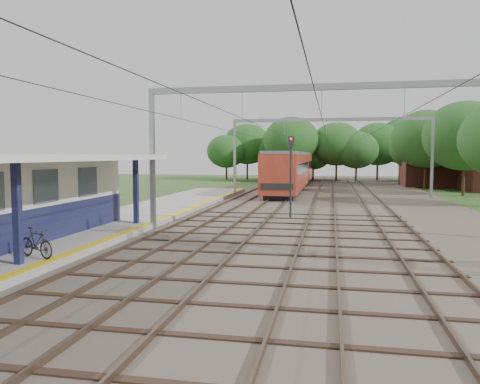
# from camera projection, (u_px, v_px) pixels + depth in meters

# --- Properties ---
(ground) EXTENTS (160.00, 160.00, 0.00)m
(ground) POSITION_uv_depth(u_px,v_px,m) (100.00, 384.00, 7.68)
(ground) COLOR #2D4C1E
(ground) RESTS_ON ground
(ballast_bed) EXTENTS (18.00, 90.00, 0.10)m
(ballast_bed) POSITION_uv_depth(u_px,v_px,m) (335.00, 203.00, 36.26)
(ballast_bed) COLOR #473D33
(ballast_bed) RESTS_ON ground
(platform) EXTENTS (5.00, 52.00, 0.35)m
(platform) POSITION_uv_depth(u_px,v_px,m) (97.00, 229.00, 22.80)
(platform) COLOR gray
(platform) RESTS_ON ground
(yellow_stripe) EXTENTS (0.45, 52.00, 0.01)m
(yellow_stripe) POSITION_uv_depth(u_px,v_px,m) (141.00, 226.00, 22.35)
(yellow_stripe) COLOR yellow
(yellow_stripe) RESTS_ON platform
(rail_tracks) EXTENTS (11.80, 88.00, 0.15)m
(rail_tracks) POSITION_uv_depth(u_px,v_px,m) (303.00, 201.00, 36.73)
(rail_tracks) COLOR brown
(rail_tracks) RESTS_ON ballast_bed
(catenary_system) EXTENTS (17.22, 88.00, 7.00)m
(catenary_system) POSITION_uv_depth(u_px,v_px,m) (328.00, 129.00, 31.33)
(catenary_system) COLOR gray
(catenary_system) RESTS_ON ground
(tree_band) EXTENTS (31.72, 30.88, 8.82)m
(tree_band) POSITION_uv_depth(u_px,v_px,m) (333.00, 146.00, 62.44)
(tree_band) COLOR #382619
(tree_band) RESTS_ON ground
(house_far) EXTENTS (8.00, 6.12, 8.66)m
(house_far) POSITION_uv_depth(u_px,v_px,m) (438.00, 160.00, 55.23)
(house_far) COLOR brown
(house_far) RESTS_ON ground
(bicycle) EXTENTS (1.74, 1.05, 1.01)m
(bicycle) POSITION_uv_depth(u_px,v_px,m) (36.00, 243.00, 15.50)
(bicycle) COLOR black
(bicycle) RESTS_ON platform
(train) EXTENTS (3.05, 38.02, 4.00)m
(train) POSITION_uv_depth(u_px,v_px,m) (295.00, 168.00, 55.10)
(train) COLOR black
(train) RESTS_ON ballast_bed
(signal_post) EXTENTS (0.38, 0.32, 4.85)m
(signal_post) POSITION_uv_depth(u_px,v_px,m) (291.00, 165.00, 27.25)
(signal_post) COLOR black
(signal_post) RESTS_ON ground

